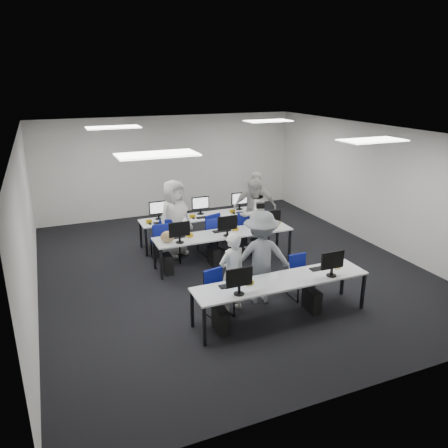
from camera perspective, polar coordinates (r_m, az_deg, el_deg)
name	(u,v)px	position (r m, az deg, el deg)	size (l,w,h in m)	color
room	(228,203)	(9.44, 0.49, 2.81)	(9.00, 9.02, 3.00)	black
ceiling_panels	(228,133)	(9.14, 0.52, 11.80)	(5.20, 4.60, 0.02)	white
desk_front	(282,283)	(7.72, 7.55, -7.61)	(3.20, 0.70, 0.73)	silver
desk_mid	(224,235)	(9.86, 0.02, -1.48)	(3.20, 0.70, 0.73)	silver
desk_back	(203,218)	(11.10, -2.76, 0.82)	(3.20, 0.70, 0.73)	silver
equipment_front	(272,302)	(7.77, 6.27, -10.06)	(2.51, 0.41, 1.19)	#0B4699
equipment_mid	(217,250)	(9.90, -0.96, -3.42)	(2.91, 0.41, 1.19)	white
equipment_back	(210,229)	(11.28, -1.86, -0.60)	(2.91, 0.41, 1.19)	white
chair_0	(219,301)	(7.93, -0.71, -10.08)	(0.50, 0.53, 0.83)	navy
chair_1	(300,284)	(8.69, 9.96, -7.70)	(0.41, 0.44, 0.82)	navy
chair_2	(170,248)	(10.23, -7.07, -3.18)	(0.56, 0.59, 0.94)	navy
chair_3	(218,241)	(10.58, -0.80, -2.29)	(0.58, 0.61, 0.93)	navy
chair_4	(259,236)	(11.05, 4.59, -1.52)	(0.53, 0.56, 0.88)	navy
chair_5	(161,247)	(10.38, -8.21, -2.96)	(0.49, 0.52, 0.91)	navy
chair_6	(210,241)	(10.61, -1.88, -2.28)	(0.51, 0.55, 0.92)	navy
chair_7	(244,234)	(11.14, 2.68, -1.26)	(0.56, 0.58, 0.90)	navy
handbag	(168,237)	(9.35, -7.37, -1.65)	(0.31, 0.19, 0.25)	#98834E
student_0	(232,273)	(7.84, 1.06, -6.38)	(0.55, 0.36, 1.52)	beige
student_1	(252,214)	(10.79, 3.73, 1.37)	(0.85, 0.66, 1.75)	beige
student_2	(175,218)	(10.34, -6.46, 0.75)	(0.90, 0.58, 1.84)	beige
student_3	(255,208)	(11.05, 4.03, 2.08)	(1.09, 0.46, 1.87)	beige
photographer	(261,257)	(8.16, 4.82, -4.35)	(1.16, 0.66, 1.79)	slate
dslr_camera	(260,205)	(8.01, 4.76, 2.44)	(0.14, 0.18, 0.10)	black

